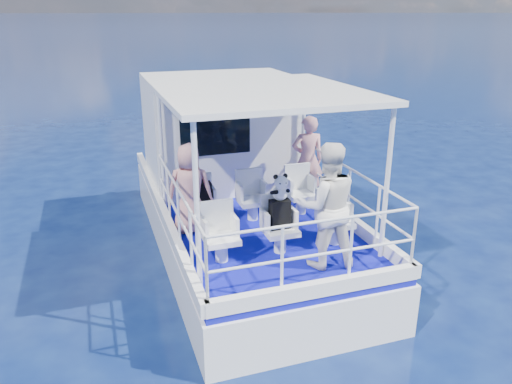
% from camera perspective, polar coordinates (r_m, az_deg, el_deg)
% --- Properties ---
extents(ground, '(2000.00, 2000.00, 0.00)m').
position_cam_1_polar(ground, '(8.86, 0.04, -8.96)').
color(ground, '#08143F').
rests_on(ground, ground).
extents(hull, '(3.00, 7.00, 1.60)m').
position_cam_1_polar(hull, '(9.70, -1.85, -6.24)').
color(hull, white).
rests_on(hull, ground).
extents(deck, '(2.90, 6.90, 0.10)m').
position_cam_1_polar(deck, '(9.36, -1.91, -1.57)').
color(deck, '#0B0B9B').
rests_on(deck, hull).
extents(cabin, '(2.85, 2.00, 2.20)m').
position_cam_1_polar(cabin, '(10.22, -4.11, 7.00)').
color(cabin, white).
rests_on(cabin, deck).
extents(canopy, '(3.00, 3.20, 0.08)m').
position_cam_1_polar(canopy, '(7.65, 0.54, 11.35)').
color(canopy, white).
rests_on(canopy, cabin).
extents(canopy_posts, '(2.77, 2.97, 2.20)m').
position_cam_1_polar(canopy_posts, '(7.85, 0.63, 3.05)').
color(canopy_posts, white).
rests_on(canopy_posts, deck).
extents(railings, '(2.84, 3.59, 1.00)m').
position_cam_1_polar(railings, '(7.77, 1.41, -1.85)').
color(railings, white).
rests_on(railings, deck).
extents(seat_port_fwd, '(0.48, 0.46, 0.38)m').
position_cam_1_polar(seat_port_fwd, '(8.34, -6.27, -2.67)').
color(seat_port_fwd, white).
rests_on(seat_port_fwd, deck).
extents(seat_center_fwd, '(0.48, 0.46, 0.38)m').
position_cam_1_polar(seat_center_fwd, '(8.56, -0.38, -1.95)').
color(seat_center_fwd, white).
rests_on(seat_center_fwd, deck).
extents(seat_stbd_fwd, '(0.48, 0.46, 0.38)m').
position_cam_1_polar(seat_stbd_fwd, '(8.86, 5.15, -1.24)').
color(seat_stbd_fwd, white).
rests_on(seat_stbd_fwd, deck).
extents(seat_port_aft, '(0.48, 0.46, 0.38)m').
position_cam_1_polar(seat_port_aft, '(7.19, -3.97, -6.48)').
color(seat_port_aft, white).
rests_on(seat_port_aft, deck).
extents(seat_center_aft, '(0.48, 0.46, 0.38)m').
position_cam_1_polar(seat_center_aft, '(7.44, 2.77, -5.50)').
color(seat_center_aft, white).
rests_on(seat_center_aft, deck).
extents(seat_stbd_aft, '(0.48, 0.46, 0.38)m').
position_cam_1_polar(seat_stbd_aft, '(7.79, 8.97, -4.52)').
color(seat_stbd_aft, white).
rests_on(seat_stbd_aft, deck).
extents(passenger_port_fwd, '(0.64, 0.54, 1.47)m').
position_cam_1_polar(passenger_port_fwd, '(7.97, -7.55, 0.36)').
color(passenger_port_fwd, '#DB918D').
rests_on(passenger_port_fwd, deck).
extents(passenger_stbd_fwd, '(0.66, 0.51, 1.62)m').
position_cam_1_polar(passenger_stbd_fwd, '(9.27, 5.91, 3.76)').
color(passenger_stbd_fwd, pink).
rests_on(passenger_stbd_fwd, deck).
extents(passenger_stbd_aft, '(0.97, 0.82, 1.78)m').
position_cam_1_polar(passenger_stbd_aft, '(6.86, 8.09, -1.57)').
color(passenger_stbd_aft, white).
rests_on(passenger_stbd_aft, deck).
extents(backpack_port, '(0.30, 0.17, 0.39)m').
position_cam_1_polar(backpack_port, '(8.18, -6.19, -0.24)').
color(backpack_port, black).
rests_on(backpack_port, seat_port_fwd).
extents(backpack_center, '(0.29, 0.16, 0.44)m').
position_cam_1_polar(backpack_center, '(7.29, 2.72, -2.54)').
color(backpack_center, black).
rests_on(backpack_center, seat_center_aft).
extents(compact_camera, '(0.11, 0.06, 0.06)m').
position_cam_1_polar(compact_camera, '(8.09, -6.29, 1.26)').
color(compact_camera, black).
rests_on(compact_camera, backpack_port).
extents(panda, '(0.25, 0.21, 0.39)m').
position_cam_1_polar(panda, '(7.15, 2.80, 0.56)').
color(panda, white).
rests_on(panda, backpack_center).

